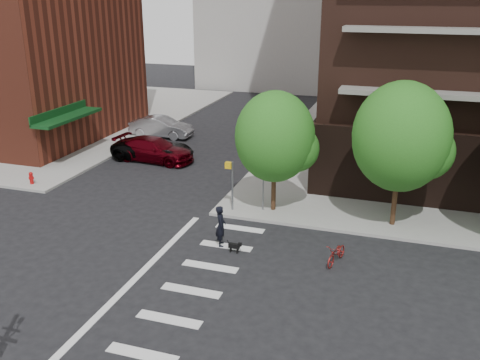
{
  "coord_description": "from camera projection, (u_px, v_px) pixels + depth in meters",
  "views": [
    {
      "loc": [
        10.37,
        -16.46,
        10.94
      ],
      "look_at": [
        3.0,
        6.0,
        2.5
      ],
      "focal_mm": 40.0,
      "sensor_mm": 36.0,
      "label": 1
    }
  ],
  "objects": [
    {
      "name": "sidewalk_nw",
      "position": [
        18.0,
        113.0,
        49.65
      ],
      "size": [
        31.0,
        33.0,
        0.15
      ],
      "primitive_type": "cube",
      "color": "gray",
      "rests_on": "ground"
    },
    {
      "name": "scooter",
      "position": [
        337.0,
        253.0,
        22.52
      ],
      "size": [
        1.01,
        1.81,
        0.9
      ],
      "primitive_type": "imported",
      "rotation": [
        0.0,
        0.0,
        -0.25
      ],
      "color": "maroon",
      "rests_on": "ground"
    },
    {
      "name": "fire_hydrant",
      "position": [
        31.0,
        177.0,
        31.33
      ],
      "size": [
        0.24,
        0.24,
        0.73
      ],
      "color": "#A50C0C",
      "rests_on": "sidewalk_nw"
    },
    {
      "name": "tree_a",
      "position": [
        275.0,
        137.0,
        26.52
      ],
      "size": [
        4.0,
        4.0,
        5.9
      ],
      "color": "#301E11",
      "rests_on": "sidewalk_ne"
    },
    {
      "name": "pedestrian_signal",
      "position": [
        239.0,
        178.0,
        27.24
      ],
      "size": [
        2.18,
        0.67,
        2.6
      ],
      "color": "slate",
      "rests_on": "sidewalk_ne"
    },
    {
      "name": "dog",
      "position": [
        235.0,
        246.0,
        23.45
      ],
      "size": [
        0.61,
        0.2,
        0.51
      ],
      "rotation": [
        0.0,
        0.0,
        -0.07
      ],
      "color": "black",
      "rests_on": "ground"
    },
    {
      "name": "parked_car_maroon",
      "position": [
        154.0,
        150.0,
        35.89
      ],
      "size": [
        2.72,
        5.68,
        1.6
      ],
      "primitive_type": "imported",
      "rotation": [
        0.0,
        0.0,
        1.48
      ],
      "color": "#47020A",
      "rests_on": "ground"
    },
    {
      "name": "dog_walker",
      "position": [
        221.0,
        226.0,
        23.92
      ],
      "size": [
        0.82,
        0.69,
        1.92
      ],
      "primitive_type": "imported",
      "rotation": [
        0.0,
        0.0,
        1.96
      ],
      "color": "black",
      "rests_on": "ground"
    },
    {
      "name": "crosswalk",
      "position": [
        173.0,
        287.0,
        20.8
      ],
      "size": [
        3.85,
        13.0,
        0.01
      ],
      "color": "silver",
      "rests_on": "ground"
    },
    {
      "name": "ground",
      "position": [
        123.0,
        278.0,
        21.45
      ],
      "size": [
        120.0,
        120.0,
        0.0
      ],
      "primitive_type": "plane",
      "color": "black",
      "rests_on": "ground"
    },
    {
      "name": "parked_car_black",
      "position": [
        153.0,
        149.0,
        36.19
      ],
      "size": [
        2.6,
        5.56,
        1.54
      ],
      "primitive_type": "imported",
      "rotation": [
        0.0,
        0.0,
        1.58
      ],
      "color": "black",
      "rests_on": "ground"
    },
    {
      "name": "tree_b",
      "position": [
        401.0,
        137.0,
        24.6
      ],
      "size": [
        4.5,
        4.5,
        6.65
      ],
      "color": "#301E11",
      "rests_on": "sidewalk_ne"
    },
    {
      "name": "parked_car_silver",
      "position": [
        161.0,
        127.0,
        41.78
      ],
      "size": [
        1.73,
        4.91,
        1.62
      ],
      "primitive_type": "imported",
      "rotation": [
        0.0,
        0.0,
        1.57
      ],
      "color": "#98999F",
      "rests_on": "ground"
    }
  ]
}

